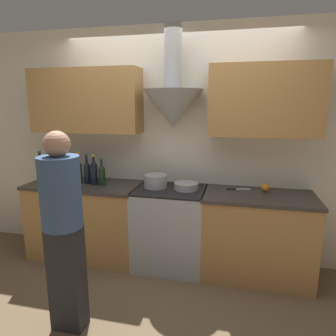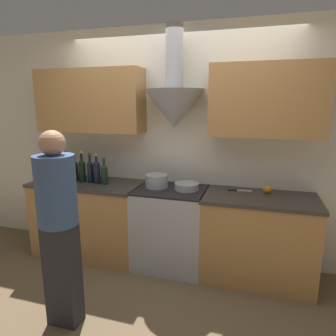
{
  "view_description": "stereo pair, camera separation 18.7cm",
  "coord_description": "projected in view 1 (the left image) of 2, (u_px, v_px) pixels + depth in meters",
  "views": [
    {
      "loc": [
        0.67,
        -2.64,
        1.78
      ],
      "look_at": [
        0.0,
        0.25,
        1.13
      ],
      "focal_mm": 32.0,
      "sensor_mm": 36.0,
      "label": 1
    },
    {
      "loc": [
        0.85,
        -2.59,
        1.78
      ],
      "look_at": [
        0.0,
        0.25,
        1.13
      ],
      "focal_mm": 32.0,
      "sensor_mm": 36.0,
      "label": 2
    }
  ],
  "objects": [
    {
      "name": "wine_bottle_1",
      "position": [
        49.0,
        169.0,
        3.48
      ],
      "size": [
        0.08,
        0.08,
        0.34
      ],
      "color": "black",
      "rests_on": "counter_left"
    },
    {
      "name": "wine_bottle_4",
      "position": [
        71.0,
        171.0,
        3.42
      ],
      "size": [
        0.08,
        0.08,
        0.33
      ],
      "color": "black",
      "rests_on": "counter_left"
    },
    {
      "name": "counter_left",
      "position": [
        87.0,
        220.0,
        3.5
      ],
      "size": [
        1.28,
        0.62,
        0.88
      ],
      "color": "#B27F47",
      "rests_on": "ground_plane"
    },
    {
      "name": "wall_back",
      "position": [
        173.0,
        131.0,
        3.32
      ],
      "size": [
        8.4,
        0.64,
        2.6
      ],
      "color": "silver",
      "rests_on": "ground_plane"
    },
    {
      "name": "chefs_knife",
      "position": [
        239.0,
        189.0,
        3.16
      ],
      "size": [
        0.25,
        0.07,
        0.01
      ],
      "rotation": [
        0.0,
        0.0,
        0.17
      ],
      "color": "silver",
      "rests_on": "counter_right"
    },
    {
      "name": "person_foreground_left",
      "position": [
        63.0,
        224.0,
        2.26
      ],
      "size": [
        0.3,
        0.3,
        1.59
      ],
      "color": "#28282D",
      "rests_on": "ground_plane"
    },
    {
      "name": "wine_bottle_5",
      "position": [
        78.0,
        171.0,
        3.38
      ],
      "size": [
        0.08,
        0.08,
        0.36
      ],
      "color": "black",
      "rests_on": "counter_left"
    },
    {
      "name": "mixing_bowl",
      "position": [
        186.0,
        186.0,
        3.17
      ],
      "size": [
        0.26,
        0.26,
        0.07
      ],
      "color": "#A8AAAF",
      "rests_on": "stove_range"
    },
    {
      "name": "wine_bottle_3",
      "position": [
        62.0,
        170.0,
        3.42
      ],
      "size": [
        0.07,
        0.07,
        0.36
      ],
      "color": "black",
      "rests_on": "counter_left"
    },
    {
      "name": "ground_plane",
      "position": [
        162.0,
        282.0,
        3.04
      ],
      "size": [
        12.0,
        12.0,
        0.0
      ],
      "primitive_type": "plane",
      "color": "brown"
    },
    {
      "name": "wine_bottle_0",
      "position": [
        41.0,
        169.0,
        3.5
      ],
      "size": [
        0.07,
        0.07,
        0.35
      ],
      "color": "black",
      "rests_on": "counter_left"
    },
    {
      "name": "wine_bottle_2",
      "position": [
        55.0,
        171.0,
        3.45
      ],
      "size": [
        0.07,
        0.07,
        0.33
      ],
      "color": "black",
      "rests_on": "counter_left"
    },
    {
      "name": "wine_bottle_8",
      "position": [
        102.0,
        174.0,
        3.31
      ],
      "size": [
        0.07,
        0.07,
        0.3
      ],
      "color": "black",
      "rests_on": "counter_left"
    },
    {
      "name": "stove_range",
      "position": [
        170.0,
        227.0,
        3.28
      ],
      "size": [
        0.75,
        0.6,
        0.88
      ],
      "color": "#A8AAAF",
      "rests_on": "ground_plane"
    },
    {
      "name": "wine_bottle_6",
      "position": [
        87.0,
        172.0,
        3.37
      ],
      "size": [
        0.07,
        0.07,
        0.35
      ],
      "color": "black",
      "rests_on": "counter_left"
    },
    {
      "name": "wine_bottle_7",
      "position": [
        94.0,
        172.0,
        3.33
      ],
      "size": [
        0.08,
        0.08,
        0.34
      ],
      "color": "black",
      "rests_on": "counter_left"
    },
    {
      "name": "stock_pot",
      "position": [
        156.0,
        181.0,
        3.24
      ],
      "size": [
        0.25,
        0.25,
        0.14
      ],
      "color": "#A8AAAF",
      "rests_on": "stove_range"
    },
    {
      "name": "counter_right",
      "position": [
        257.0,
        236.0,
        3.08
      ],
      "size": [
        1.11,
        0.62,
        0.88
      ],
      "color": "#B27F47",
      "rests_on": "ground_plane"
    },
    {
      "name": "orange_fruit",
      "position": [
        266.0,
        187.0,
        3.09
      ],
      "size": [
        0.08,
        0.08,
        0.08
      ],
      "color": "orange",
      "rests_on": "counter_right"
    }
  ]
}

